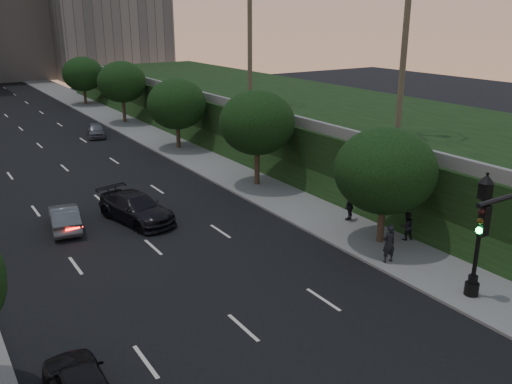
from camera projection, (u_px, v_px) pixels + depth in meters
road_surface at (71, 174)px, 40.97m from camera, size 16.00×140.00×0.02m
sidewalk_right at (193, 155)px, 46.20m from camera, size 4.50×140.00×0.15m
embankment at (317, 122)px, 50.02m from camera, size 18.00×90.00×4.00m
parapet_wall at (237, 105)px, 44.92m from camera, size 0.35×90.00×0.70m
tree_right_a at (385, 171)px, 27.41m from camera, size 5.20×5.20×6.24m
tree_right_b at (257, 123)px, 36.84m from camera, size 5.20×5.20×6.74m
tree_right_c at (177, 104)px, 47.38m from camera, size 5.20×5.20×6.24m
tree_right_d at (122, 82)px, 58.41m from camera, size 5.20×5.20×6.74m
tree_right_e at (83, 74)px, 70.55m from camera, size 5.20×5.20×6.24m
street_lamp at (478, 241)px, 22.42m from camera, size 0.64×0.64×5.62m
sedan_mid_left at (64, 217)px, 30.41m from camera, size 2.12×4.46×1.41m
sedan_near_right at (136, 208)px, 31.55m from camera, size 3.51×6.01×1.64m
sedan_far_right at (96, 130)px, 53.08m from camera, size 2.48×4.26×1.36m
pedestrian_a at (389, 244)px, 25.95m from camera, size 0.77×0.57×1.93m
pedestrian_b at (406, 226)px, 28.60m from camera, size 0.85×0.72×1.56m
pedestrian_c at (350, 206)px, 31.29m from camera, size 1.06×0.72×1.67m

